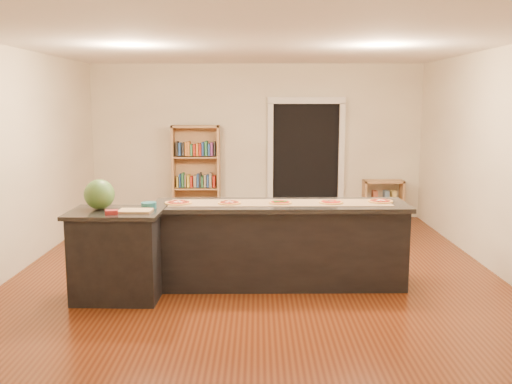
{
  "coord_description": "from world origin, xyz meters",
  "views": [
    {
      "loc": [
        0.02,
        -6.93,
        2.14
      ],
      "look_at": [
        0.0,
        0.2,
        1.0
      ],
      "focal_mm": 40.0,
      "sensor_mm": 36.0,
      "label": 1
    }
  ],
  "objects_px": {
    "bookshelf": "(196,173)",
    "waste_bin": "(236,212)",
    "watermelon": "(99,194)",
    "side_counter": "(117,254)",
    "low_shelf": "(383,200)",
    "kitchen_island": "(280,244)"
  },
  "relations": [
    {
      "from": "bookshelf",
      "to": "waste_bin",
      "type": "xyz_separation_m",
      "value": [
        0.72,
        -0.12,
        -0.7
      ]
    },
    {
      "from": "low_shelf",
      "to": "waste_bin",
      "type": "bearing_deg",
      "value": -177.43
    },
    {
      "from": "waste_bin",
      "to": "watermelon",
      "type": "xyz_separation_m",
      "value": [
        -1.32,
        -4.03,
        0.99
      ]
    },
    {
      "from": "kitchen_island",
      "to": "watermelon",
      "type": "distance_m",
      "value": 2.12
    },
    {
      "from": "watermelon",
      "to": "side_counter",
      "type": "bearing_deg",
      "value": -22.91
    },
    {
      "from": "kitchen_island",
      "to": "bookshelf",
      "type": "distance_m",
      "value": 3.99
    },
    {
      "from": "kitchen_island",
      "to": "bookshelf",
      "type": "relative_size",
      "value": 1.72
    },
    {
      "from": "kitchen_island",
      "to": "watermelon",
      "type": "height_order",
      "value": "watermelon"
    },
    {
      "from": "waste_bin",
      "to": "watermelon",
      "type": "relative_size",
      "value": 0.96
    },
    {
      "from": "bookshelf",
      "to": "kitchen_island",
      "type": "bearing_deg",
      "value": -69.76
    },
    {
      "from": "bookshelf",
      "to": "watermelon",
      "type": "height_order",
      "value": "bookshelf"
    },
    {
      "from": "low_shelf",
      "to": "watermelon",
      "type": "xyz_separation_m",
      "value": [
        -4.0,
        -4.15,
        0.78
      ]
    },
    {
      "from": "side_counter",
      "to": "bookshelf",
      "type": "xyz_separation_m",
      "value": [
        0.41,
        4.24,
        0.36
      ]
    },
    {
      "from": "side_counter",
      "to": "bookshelf",
      "type": "relative_size",
      "value": 0.58
    },
    {
      "from": "side_counter",
      "to": "waste_bin",
      "type": "distance_m",
      "value": 4.28
    },
    {
      "from": "kitchen_island",
      "to": "waste_bin",
      "type": "height_order",
      "value": "kitchen_island"
    },
    {
      "from": "kitchen_island",
      "to": "side_counter",
      "type": "bearing_deg",
      "value": -165.01
    },
    {
      "from": "low_shelf",
      "to": "side_counter",
      "type": "bearing_deg",
      "value": -131.96
    },
    {
      "from": "waste_bin",
      "to": "low_shelf",
      "type": "bearing_deg",
      "value": 2.57
    },
    {
      "from": "low_shelf",
      "to": "watermelon",
      "type": "bearing_deg",
      "value": -133.88
    },
    {
      "from": "low_shelf",
      "to": "waste_bin",
      "type": "relative_size",
      "value": 2.29
    },
    {
      "from": "kitchen_island",
      "to": "side_counter",
      "type": "height_order",
      "value": "side_counter"
    }
  ]
}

